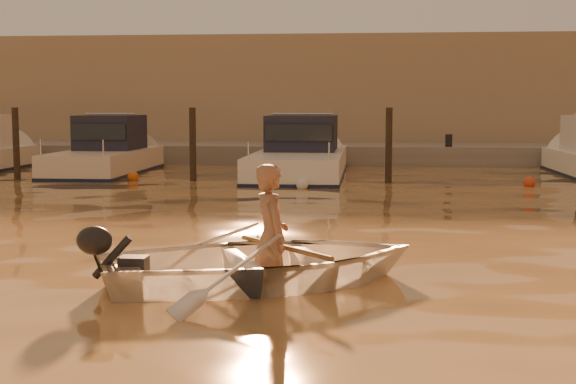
# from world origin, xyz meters

# --- Properties ---
(ground_plane) EXTENTS (160.00, 160.00, 0.00)m
(ground_plane) POSITION_xyz_m (0.00, 0.00, 0.00)
(ground_plane) COLOR olive
(ground_plane) RESTS_ON ground
(dinghy) EXTENTS (4.52, 3.95, 0.78)m
(dinghy) POSITION_xyz_m (-1.98, 1.42, 0.27)
(dinghy) COLOR white
(dinghy) RESTS_ON ground_plane
(person) EXTENTS (0.61, 0.73, 1.70)m
(person) POSITION_xyz_m (-1.89, 1.46, 0.55)
(person) COLOR #926549
(person) RESTS_ON dinghy
(outboard_motor) EXTENTS (0.98, 0.72, 0.70)m
(outboard_motor) POSITION_xyz_m (-3.36, 0.83, 0.28)
(outboard_motor) COLOR black
(outboard_motor) RESTS_ON dinghy
(oar_port) EXTENTS (1.25, 1.76, 0.13)m
(oar_port) POSITION_xyz_m (-1.75, 1.51, 0.42)
(oar_port) COLOR brown
(oar_port) RESTS_ON dinghy
(oar_starboard) EXTENTS (0.53, 2.06, 0.13)m
(oar_starboard) POSITION_xyz_m (-1.93, 1.44, 0.42)
(oar_starboard) COLOR brown
(oar_starboard) RESTS_ON dinghy
(moored_boat_1) EXTENTS (2.17, 6.49, 1.75)m
(moored_boat_1) POSITION_xyz_m (-8.70, 16.00, 0.62)
(moored_boat_1) COLOR beige
(moored_boat_1) RESTS_ON ground_plane
(moored_boat_2) EXTENTS (2.55, 8.44, 1.75)m
(moored_boat_2) POSITION_xyz_m (-2.74, 16.00, 0.62)
(moored_boat_2) COLOR white
(moored_boat_2) RESTS_ON ground_plane
(piling_0) EXTENTS (0.18, 0.18, 2.20)m
(piling_0) POSITION_xyz_m (-10.50, 13.80, 0.90)
(piling_0) COLOR #2D2319
(piling_0) RESTS_ON ground_plane
(piling_1) EXTENTS (0.18, 0.18, 2.20)m
(piling_1) POSITION_xyz_m (-5.50, 13.80, 0.90)
(piling_1) COLOR #2D2319
(piling_1) RESTS_ON ground_plane
(piling_2) EXTENTS (0.18, 0.18, 2.20)m
(piling_2) POSITION_xyz_m (-0.20, 13.80, 0.90)
(piling_2) COLOR #2D2319
(piling_2) RESTS_ON ground_plane
(fender_b) EXTENTS (0.30, 0.30, 0.30)m
(fender_b) POSITION_xyz_m (-7.20, 13.86, 0.10)
(fender_b) COLOR #CB6017
(fender_b) RESTS_ON ground_plane
(fender_c) EXTENTS (0.30, 0.30, 0.30)m
(fender_c) POSITION_xyz_m (-2.37, 12.08, 0.10)
(fender_c) COLOR silver
(fender_c) RESTS_ON ground_plane
(fender_d) EXTENTS (0.30, 0.30, 0.30)m
(fender_d) POSITION_xyz_m (3.37, 13.20, 0.10)
(fender_d) COLOR red
(fender_d) RESTS_ON ground_plane
(quay) EXTENTS (52.00, 4.00, 1.00)m
(quay) POSITION_xyz_m (0.00, 21.50, 0.15)
(quay) COLOR gray
(quay) RESTS_ON ground_plane
(waterfront_building) EXTENTS (46.00, 7.00, 4.80)m
(waterfront_building) POSITION_xyz_m (0.00, 27.00, 2.40)
(waterfront_building) COLOR #9E8466
(waterfront_building) RESTS_ON quay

